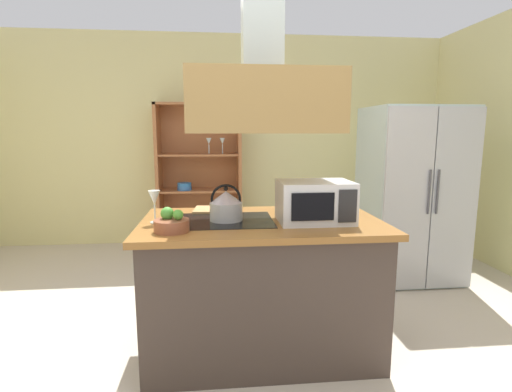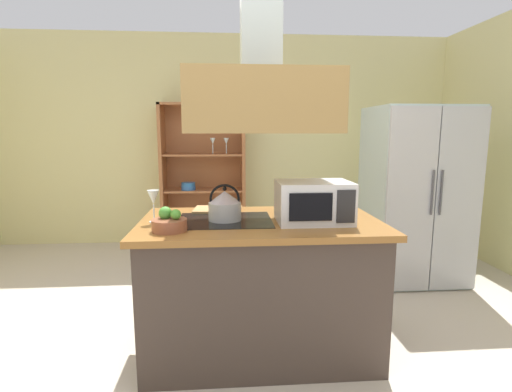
# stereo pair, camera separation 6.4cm
# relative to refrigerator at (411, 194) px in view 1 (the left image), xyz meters

# --- Properties ---
(ground_plane) EXTENTS (7.80, 7.80, 0.00)m
(ground_plane) POSITION_rel_refrigerator_xyz_m (-1.87, -1.40, -0.85)
(ground_plane) COLOR beige
(wall_back) EXTENTS (6.00, 0.12, 2.70)m
(wall_back) POSITION_rel_refrigerator_xyz_m (-1.87, 1.60, 0.50)
(wall_back) COLOR beige
(wall_back) RESTS_ON ground
(kitchen_island) EXTENTS (1.55, 0.92, 0.90)m
(kitchen_island) POSITION_rel_refrigerator_xyz_m (-1.64, -1.18, -0.40)
(kitchen_island) COLOR #41342D
(kitchen_island) RESTS_ON ground
(range_hood) EXTENTS (0.90, 0.70, 1.24)m
(range_hood) POSITION_rel_refrigerator_xyz_m (-1.64, -1.18, 0.90)
(range_hood) COLOR #A88147
(refrigerator) EXTENTS (0.90, 0.78, 1.71)m
(refrigerator) POSITION_rel_refrigerator_xyz_m (0.00, 0.00, 0.00)
(refrigerator) COLOR #AEC4C1
(refrigerator) RESTS_ON ground
(dish_cabinet) EXTENTS (1.06, 0.40, 1.82)m
(dish_cabinet) POSITION_rel_refrigerator_xyz_m (-2.15, 1.38, -0.05)
(dish_cabinet) COLOR #A4633A
(dish_cabinet) RESTS_ON ground
(kettle) EXTENTS (0.21, 0.21, 0.24)m
(kettle) POSITION_rel_refrigerator_xyz_m (-1.87, -1.18, 0.15)
(kettle) COLOR #B9B9B9
(kettle) RESTS_ON kitchen_island
(cutting_board) EXTENTS (0.36, 0.27, 0.02)m
(cutting_board) POSITION_rel_refrigerator_xyz_m (-1.92, -0.86, 0.06)
(cutting_board) COLOR tan
(cutting_board) RESTS_ON kitchen_island
(microwave) EXTENTS (0.46, 0.35, 0.26)m
(microwave) POSITION_rel_refrigerator_xyz_m (-1.31, -1.26, 0.18)
(microwave) COLOR silver
(microwave) RESTS_ON kitchen_island
(wine_glass_on_counter) EXTENTS (0.08, 0.08, 0.21)m
(wine_glass_on_counter) POSITION_rel_refrigerator_xyz_m (-2.31, -1.19, 0.20)
(wine_glass_on_counter) COLOR silver
(wine_glass_on_counter) RESTS_ON kitchen_island
(fruit_bowl) EXTENTS (0.20, 0.20, 0.14)m
(fruit_bowl) POSITION_rel_refrigerator_xyz_m (-2.19, -1.42, 0.09)
(fruit_bowl) COLOR brown
(fruit_bowl) RESTS_ON kitchen_island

